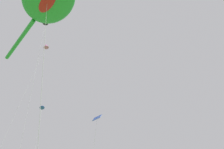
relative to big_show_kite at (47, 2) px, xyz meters
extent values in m
ellipsoid|color=green|center=(-0.02, -0.22, 0.02)|extent=(4.21, 5.38, 0.96)
cylinder|color=green|center=(0.51, 5.47, -0.12)|extent=(0.94, 6.38, 0.35)
ellipsoid|color=red|center=(-0.02, -0.22, -0.41)|extent=(1.10, 2.30, 0.35)
cylinder|color=#B2B2B7|center=(1.78, 0.28, -7.93)|extent=(3.63, 1.02, 14.95)
cube|color=blue|center=(10.29, 4.32, -4.93)|extent=(0.85, 1.20, 0.90)
ellipsoid|color=blue|center=(5.66, 7.89, -4.33)|extent=(0.64, 0.88, 0.30)
cone|color=black|center=(2.84, 7.40, 7.10)|extent=(0.87, 0.78, 0.73)
cylinder|color=#B2B2B7|center=(3.45, 6.25, -4.15)|extent=(1.24, 2.34, 22.50)
cone|color=pink|center=(5.90, 12.61, 8.59)|extent=(1.27, 1.21, 0.93)
cylinder|color=#B2B2B7|center=(4.70, 11.80, -3.40)|extent=(2.41, 1.64, 23.99)
camera|label=1|loc=(-2.50, -9.01, -13.42)|focal=29.38mm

